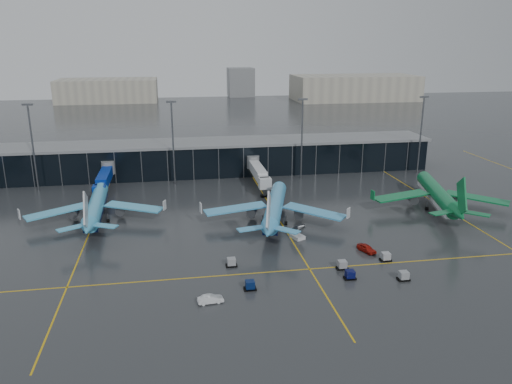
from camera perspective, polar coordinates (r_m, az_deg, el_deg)
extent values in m
plane|color=#282B2D|center=(109.75, -1.02, -5.83)|extent=(600.00, 600.00, 0.00)
cube|color=black|center=(167.06, -4.20, 3.92)|extent=(140.00, 16.00, 10.00)
cube|color=slate|center=(165.95, -4.24, 5.70)|extent=(142.00, 17.00, 0.80)
cylinder|color=#595B60|center=(159.36, -16.54, 2.69)|extent=(4.00, 4.00, 4.00)
cube|color=navy|center=(146.59, -17.10, 1.11)|extent=(3.00, 24.00, 3.00)
cylinder|color=#595B60|center=(140.32, -17.35, -0.93)|extent=(1.00, 1.00, 2.60)
cylinder|color=#595B60|center=(160.02, -0.34, 3.46)|extent=(4.00, 4.00, 4.00)
cube|color=silver|center=(147.31, 0.50, 1.95)|extent=(3.00, 24.00, 3.00)
cylinder|color=#595B60|center=(141.07, 1.03, -0.04)|extent=(1.00, 1.00, 2.60)
cylinder|color=#595B60|center=(158.27, -24.12, 4.53)|extent=(0.50, 0.50, 25.00)
cube|color=#595B60|center=(156.37, -24.68, 9.07)|extent=(3.00, 0.40, 0.60)
cylinder|color=#595B60|center=(153.09, -9.45, 5.41)|extent=(0.50, 0.50, 25.00)
cube|color=#595B60|center=(151.13, -9.68, 10.13)|extent=(3.00, 0.40, 0.60)
cylinder|color=#595B60|center=(158.19, 5.26, 5.93)|extent=(0.50, 0.50, 25.00)
cube|color=#595B60|center=(156.29, 5.39, 10.51)|extent=(3.00, 0.40, 0.60)
cylinder|color=#595B60|center=(172.66, 18.29, 6.08)|extent=(0.50, 0.50, 25.00)
cube|color=#595B60|center=(170.92, 18.68, 10.25)|extent=(3.00, 0.40, 0.60)
cube|color=#B2AD99|center=(386.01, 11.18, 11.62)|extent=(90.00, 42.00, 18.00)
cube|color=#B2AD99|center=(384.36, -16.56, 11.08)|extent=(70.00, 38.00, 16.00)
cube|color=#B2AD99|center=(405.11, -1.77, 12.44)|extent=(20.00, 20.00, 22.00)
cube|color=gold|center=(128.98, -17.99, -3.15)|extent=(0.30, 120.00, 0.02)
cube|color=gold|center=(129.80, 2.03, -2.17)|extent=(0.30, 120.00, 0.02)
cube|color=gold|center=(145.29, 19.70, -1.09)|extent=(0.30, 120.00, 0.02)
cube|color=gold|center=(98.30, 6.14, -8.75)|extent=(220.00, 0.30, 0.02)
cube|color=black|center=(99.16, 9.80, -8.56)|extent=(2.20, 1.50, 0.36)
cube|color=gray|center=(98.84, 9.82, -8.16)|extent=(1.60, 1.50, 1.50)
cube|color=black|center=(95.54, 10.67, -9.64)|extent=(2.20, 1.50, 0.36)
cube|color=#04083C|center=(95.20, 10.69, -9.22)|extent=(1.60, 1.50, 1.50)
cube|color=black|center=(97.43, 16.49, -9.52)|extent=(2.20, 1.50, 0.36)
cube|color=gray|center=(97.10, 16.53, -9.12)|extent=(1.60, 1.50, 1.50)
cube|color=black|center=(104.49, 14.58, -7.51)|extent=(2.20, 1.50, 0.36)
cube|color=#96989E|center=(104.19, 14.61, -7.12)|extent=(1.60, 1.50, 1.50)
cube|color=black|center=(90.23, -0.68, -10.99)|extent=(2.20, 1.50, 0.36)
cube|color=#051644|center=(89.88, -0.69, -10.56)|extent=(1.60, 1.50, 1.50)
cube|color=black|center=(98.93, -2.82, -8.38)|extent=(2.20, 1.50, 0.36)
cube|color=gray|center=(98.60, -2.83, -7.97)|extent=(1.60, 1.50, 1.50)
cube|color=silver|center=(112.36, 4.74, -5.11)|extent=(3.30, 3.81, 0.80)
cube|color=silver|center=(111.67, 4.77, -4.20)|extent=(2.60, 3.24, 2.29)
imported|color=#9D130C|center=(107.44, 12.52, -6.31)|extent=(3.46, 5.03, 1.59)
imported|color=silver|center=(86.19, -5.22, -12.09)|extent=(4.52, 2.03, 1.44)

